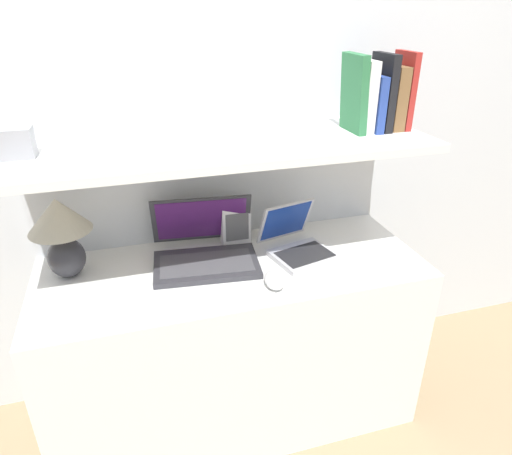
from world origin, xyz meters
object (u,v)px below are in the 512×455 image
book_red (403,91)px  book_white (363,96)px  laptop_large (205,250)px  book_green (354,94)px  computer_mouse (274,280)px  book_blue (372,103)px  laptop_small (297,244)px  book_black (383,92)px  router_box (235,223)px  table_lamp (61,229)px  shelf_gadget (16,143)px  book_brown (393,98)px

book_red → book_white: bearing=180.0°
laptop_large → book_green: (0.53, -0.00, 0.52)m
computer_mouse → book_blue: size_ratio=0.56×
laptop_small → book_black: bearing=8.0°
laptop_large → router_box: 0.18m
computer_mouse → book_blue: 0.70m
laptop_small → table_lamp: bearing=174.2°
laptop_small → book_blue: bearing=9.1°
book_black → shelf_gadget: 1.17m
router_box → book_blue: (0.47, -0.12, 0.45)m
table_lamp → shelf_gadget: (-0.06, -0.04, 0.30)m
book_red → book_blue: (-0.12, 0.00, -0.04)m
router_box → book_blue: book_blue is taller
book_brown → book_black: (-0.04, 0.00, 0.02)m
book_red → book_brown: 0.04m
book_green → book_blue: bearing=0.0°
book_brown → shelf_gadget: 1.21m
book_white → book_red: bearing=0.0°
laptop_small → book_white: (0.23, 0.04, 0.51)m
table_lamp → book_black: bearing=-1.9°
book_red → shelf_gadget: size_ratio=2.75×
book_brown → book_green: book_green is taller
laptop_large → book_blue: (0.61, -0.00, 0.48)m
table_lamp → router_box: table_lamp is taller
book_brown → book_red: bearing=0.0°
computer_mouse → router_box: size_ratio=0.66×
book_brown → book_blue: 0.08m
book_brown → book_black: book_black is taller
book_blue → shelf_gadget: (-1.13, 0.00, -0.05)m
book_brown → shelf_gadget: book_brown is taller
router_box → book_black: size_ratio=0.62×
book_brown → book_blue: bearing=180.0°
table_lamp → shelf_gadget: 0.31m
laptop_large → shelf_gadget: size_ratio=4.20×
laptop_small → computer_mouse: bearing=-129.7°
book_black → book_blue: book_black is taller
table_lamp → shelf_gadget: shelf_gadget is taller
book_blue → table_lamp: bearing=178.0°
router_box → book_black: bearing=-12.9°
book_red → book_green: bearing=180.0°
computer_mouse → book_green: book_green is taller
laptop_small → book_red: book_red is taller
table_lamp → book_white: bearing=-2.1°
router_box → book_white: book_white is taller
laptop_large → book_brown: (0.69, -0.00, 0.50)m
book_black → book_white: bearing=180.0°
book_black → book_green: 0.11m
book_brown → book_green: size_ratio=0.83×
book_brown → router_box: bearing=168.1°
laptop_large → book_white: size_ratio=1.67×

